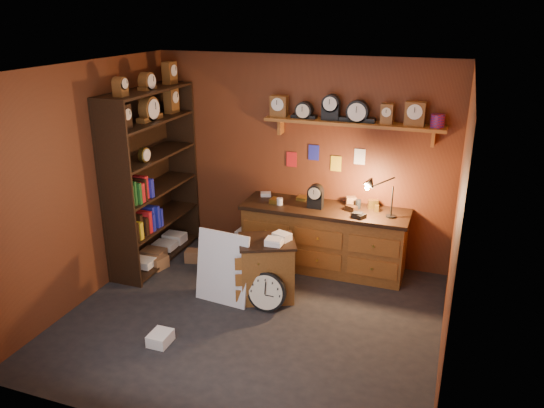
% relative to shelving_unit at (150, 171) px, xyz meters
% --- Properties ---
extents(floor, '(4.00, 4.00, 0.00)m').
position_rel_shelving_unit_xyz_m(floor, '(1.79, -0.98, -1.25)').
color(floor, black).
rests_on(floor, ground).
extents(room_shell, '(4.02, 3.62, 2.71)m').
position_rel_shelving_unit_xyz_m(room_shell, '(1.84, -0.87, 0.47)').
color(room_shell, '#612D17').
rests_on(room_shell, ground).
extents(shelving_unit, '(0.47, 1.60, 2.58)m').
position_rel_shelving_unit_xyz_m(shelving_unit, '(0.00, 0.00, 0.00)').
color(shelving_unit, black).
rests_on(shelving_unit, ground).
extents(workbench, '(2.13, 0.66, 1.36)m').
position_rel_shelving_unit_xyz_m(workbench, '(2.23, 0.49, -0.78)').
color(workbench, brown).
rests_on(workbench, ground).
extents(low_cabinet, '(0.81, 0.76, 0.82)m').
position_rel_shelving_unit_xyz_m(low_cabinet, '(1.78, -0.45, -0.86)').
color(low_cabinet, brown).
rests_on(low_cabinet, ground).
extents(big_round_clock, '(0.46, 0.16, 0.46)m').
position_rel_shelving_unit_xyz_m(big_round_clock, '(1.88, -0.73, -1.03)').
color(big_round_clock, black).
rests_on(big_round_clock, ground).
extents(white_panel, '(0.67, 0.25, 0.86)m').
position_rel_shelving_unit_xyz_m(white_panel, '(1.33, -0.72, -1.25)').
color(white_panel, silver).
rests_on(white_panel, ground).
extents(mini_fridge, '(0.48, 0.49, 0.46)m').
position_rel_shelving_unit_xyz_m(mini_fridge, '(1.32, 0.41, -1.02)').
color(mini_fridge, silver).
rests_on(mini_fridge, ground).
extents(floor_box_a, '(0.32, 0.29, 0.16)m').
position_rel_shelving_unit_xyz_m(floor_box_a, '(0.14, -0.24, -1.17)').
color(floor_box_a, brown).
rests_on(floor_box_a, ground).
extents(floor_box_b, '(0.21, 0.25, 0.12)m').
position_rel_shelving_unit_xyz_m(floor_box_b, '(1.08, -1.71, -1.19)').
color(floor_box_b, white).
rests_on(floor_box_b, ground).
extents(floor_box_c, '(0.25, 0.22, 0.16)m').
position_rel_shelving_unit_xyz_m(floor_box_c, '(0.52, 0.08, -1.17)').
color(floor_box_c, brown).
rests_on(floor_box_c, ground).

